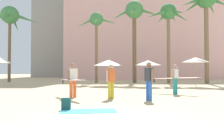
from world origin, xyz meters
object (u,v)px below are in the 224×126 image
object	(u,v)px
palm_tree_left	(96,24)
backpack	(66,104)
palm_tree_right	(168,17)
person_mid_right	(174,78)
beach_towel	(88,111)
palm_tree_center	(134,15)
person_mid_left	(111,80)
cafe_umbrella_2	(108,63)
cafe_umbrella_0	(148,63)
palm_tree_far_right	(10,18)
person_mid_center	(149,79)
person_far_left	(73,79)
cafe_umbrella_1	(196,60)
palm_tree_far_left	(206,5)

from	to	relation	value
palm_tree_left	backpack	bearing A→B (deg)	-89.36
palm_tree_right	person_mid_right	bearing A→B (deg)	-101.53
beach_towel	person_mid_right	size ratio (longest dim) A/B	0.67
palm_tree_center	person_mid_left	distance (m)	14.69
palm_tree_left	beach_towel	distance (m)	17.41
cafe_umbrella_2	person_mid_right	size ratio (longest dim) A/B	0.94
backpack	palm_tree_right	bearing A→B (deg)	-24.85
cafe_umbrella_0	person_mid_left	xyz separation A→B (m)	(-2.93, -7.89, -1.02)
palm_tree_center	person_mid_left	world-z (taller)	palm_tree_center
palm_tree_far_right	beach_towel	distance (m)	21.53
palm_tree_left	person_mid_left	distance (m)	14.11
beach_towel	person_mid_center	xyz separation A→B (m)	(2.44, 2.67, 0.95)
palm_tree_far_right	backpack	bearing A→B (deg)	-60.21
palm_tree_left	backpack	size ratio (longest dim) A/B	17.60
cafe_umbrella_0	person_mid_center	distance (m)	8.63
palm_tree_left	backpack	world-z (taller)	palm_tree_left
palm_tree_right	person_far_left	bearing A→B (deg)	-122.70
palm_tree_center	beach_towel	size ratio (longest dim) A/B	4.63
palm_tree_center	cafe_umbrella_1	distance (m)	8.58
palm_tree_far_left	cafe_umbrella_1	bearing A→B (deg)	-122.22
person_mid_center	person_mid_left	distance (m)	1.83
palm_tree_far_right	palm_tree_left	bearing A→B (deg)	-6.67
palm_tree_far_right	backpack	xyz separation A→B (m)	(9.81, -17.14, -6.84)
palm_tree_center	palm_tree_far_left	bearing A→B (deg)	-11.39
palm_tree_far_left	backpack	distance (m)	19.79
cafe_umbrella_2	person_mid_right	bearing A→B (deg)	-59.20
palm_tree_center	backpack	bearing A→B (deg)	-103.26
palm_tree_far_right	person_mid_left	world-z (taller)	palm_tree_far_right
beach_towel	person_far_left	xyz separation A→B (m)	(-1.19, 3.62, 0.91)
palm_tree_left	person_far_left	distance (m)	13.68
cafe_umbrella_0	person_mid_left	size ratio (longest dim) A/B	1.32
person_mid_center	person_mid_right	bearing A→B (deg)	-151.11
palm_tree_far_left	cafe_umbrella_1	size ratio (longest dim) A/B	3.94
person_mid_left	beach_towel	bearing A→B (deg)	-60.08
beach_towel	person_mid_center	bearing A→B (deg)	47.54
palm_tree_right	cafe_umbrella_1	size ratio (longest dim) A/B	3.38
cafe_umbrella_2	palm_tree_right	bearing A→B (deg)	29.13
palm_tree_right	person_mid_center	distance (m)	14.48
palm_tree_center	backpack	xyz separation A→B (m)	(-3.81, -16.16, -6.90)
person_mid_center	backpack	bearing A→B (deg)	10.25
palm_tree_center	person_far_left	world-z (taller)	palm_tree_center
palm_tree_right	cafe_umbrella_1	world-z (taller)	palm_tree_right
cafe_umbrella_2	person_far_left	world-z (taller)	cafe_umbrella_2
palm_tree_far_left	cafe_umbrella_0	distance (m)	9.44
palm_tree_center	palm_tree_right	distance (m)	3.51
palm_tree_left	beach_towel	size ratio (longest dim) A/B	3.96
cafe_umbrella_0	person_mid_right	size ratio (longest dim) A/B	0.80
palm_tree_center	cafe_umbrella_2	xyz separation A→B (m)	(-2.64, -4.36, -5.13)
palm_tree_far_right	beach_towel	world-z (taller)	palm_tree_far_right
palm_tree_right	backpack	xyz separation A→B (m)	(-7.15, -15.13, -6.53)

